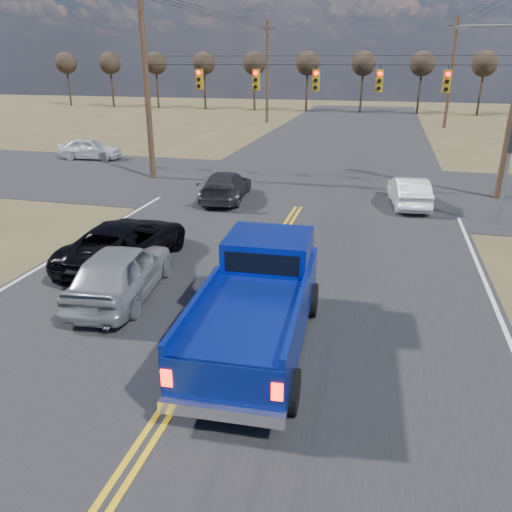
% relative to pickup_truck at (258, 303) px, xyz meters
% --- Properties ---
extents(ground, '(160.00, 160.00, 0.00)m').
position_rel_pickup_truck_xyz_m(ground, '(-1.09, -2.21, -1.09)').
color(ground, brown).
rests_on(ground, ground).
extents(road_main, '(14.00, 120.00, 0.02)m').
position_rel_pickup_truck_xyz_m(road_main, '(-1.09, 7.79, -1.09)').
color(road_main, '#28282B').
rests_on(road_main, ground).
extents(road_cross, '(120.00, 12.00, 0.02)m').
position_rel_pickup_truck_xyz_m(road_cross, '(-1.09, 15.79, -1.09)').
color(road_cross, '#28282B').
rests_on(road_cross, ground).
extents(signal_gantry, '(19.60, 4.83, 10.00)m').
position_rel_pickup_truck_xyz_m(signal_gantry, '(-0.59, 15.58, 3.97)').
color(signal_gantry, '#473323').
rests_on(signal_gantry, ground).
extents(utility_poles, '(19.60, 58.32, 10.00)m').
position_rel_pickup_truck_xyz_m(utility_poles, '(-1.09, 14.79, 4.13)').
color(utility_poles, '#473323').
rests_on(utility_poles, ground).
extents(treeline, '(87.00, 117.80, 7.40)m').
position_rel_pickup_truck_xyz_m(treeline, '(-1.09, 24.75, 4.61)').
color(treeline, '#33261C').
rests_on(treeline, ground).
extents(pickup_truck, '(2.65, 6.11, 2.26)m').
position_rel_pickup_truck_xyz_m(pickup_truck, '(0.00, 0.00, 0.00)').
color(pickup_truck, black).
rests_on(pickup_truck, ground).
extents(silver_suv, '(2.34, 4.69, 1.54)m').
position_rel_pickup_truck_xyz_m(silver_suv, '(-4.29, 1.58, -0.33)').
color(silver_suv, '#A6A9AE').
rests_on(silver_suv, ground).
extents(black_suv, '(2.56, 5.34, 1.47)m').
position_rel_pickup_truck_xyz_m(black_suv, '(-5.35, 3.81, -0.36)').
color(black_suv, black).
rests_on(black_suv, ground).
extents(white_car_queue, '(1.92, 4.21, 1.34)m').
position_rel_pickup_truck_xyz_m(white_car_queue, '(3.68, 13.29, -0.43)').
color(white_car_queue, white).
rests_on(white_car_queue, ground).
extents(dgrey_car_queue, '(2.30, 4.75, 1.33)m').
position_rel_pickup_truck_xyz_m(dgrey_car_queue, '(-4.69, 12.33, -0.43)').
color(dgrey_car_queue, '#303035').
rests_on(dgrey_car_queue, ground).
extents(cross_car_west, '(1.98, 4.25, 1.41)m').
position_rel_pickup_truck_xyz_m(cross_car_west, '(-16.64, 20.06, -0.39)').
color(cross_car_west, white).
rests_on(cross_car_west, ground).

